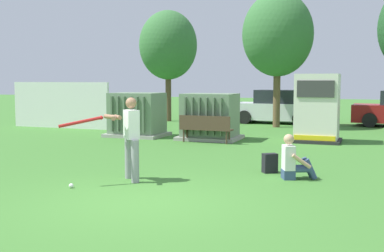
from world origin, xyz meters
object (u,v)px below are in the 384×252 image
Objects in this scene: transformer_west at (137,115)px; backpack at (270,163)px; transformer_mid_west at (210,117)px; park_bench at (205,127)px; sports_ball at (71,186)px; parked_car_leftmost at (276,108)px; generator_enclosure at (317,108)px; seated_spectator at (293,161)px; batter at (129,134)px.

transformer_west is 4.77× the size of backpack.
backpack is (6.10, -5.37, -0.57)m from transformer_west.
transformer_mid_west is at bearing 121.04° from backpack.
sports_ball is (-0.21, -7.38, -0.49)m from park_bench.
parked_car_leftmost is (-2.30, 12.61, 0.54)m from backpack.
generator_enclosure is 2.39× the size of seated_spectator.
transformer_mid_west is at bearing 89.75° from sports_ball.
sports_ball is at bearing -90.25° from transformer_mid_west.
transformer_mid_west is 0.91× the size of generator_enclosure.
generator_enclosure reaches higher than sports_ball.
seated_spectator is at bearing -41.25° from transformer_west.
park_bench is at bearing 126.69° from seated_spectator.
generator_enclosure is at bearing 92.17° from seated_spectator.
generator_enclosure is 7.13m from parked_car_leftmost.
transformer_west is 0.91× the size of generator_enclosure.
parked_car_leftmost is (1.00, 15.56, 0.71)m from sports_ball.
batter is at bearing 54.92° from sports_ball.
generator_enclosure is 6.09m from backpack.
backpack is (2.57, 1.91, -0.76)m from batter.
generator_enclosure reaches higher than seated_spectator.
sports_ball is at bearing -93.66° from parked_car_leftmost.
generator_enclosure is at bearing -68.08° from parked_car_leftmost.
transformer_west and parked_car_leftmost have the same top height.
seated_spectator is (3.90, 2.42, 0.33)m from sports_ball.
backpack is at bearing -41.34° from transformer_west.
backpack is (3.29, 2.94, 0.17)m from sports_ball.
park_bench is at bearing 88.38° from sports_ball.
generator_enclosure is at bearing 5.65° from transformer_west.
batter is 19.33× the size of sports_ball.
transformer_west is 8.94m from seated_spectator.
transformer_mid_west is at bearing -170.61° from generator_enclosure.
park_bench reaches higher than backpack.
transformer_west reaches higher than seated_spectator.
sports_ball is 4.42m from backpack.
generator_enclosure reaches higher than backpack.
transformer_west is at bearing 115.92° from batter.
parked_car_leftmost is at bearing 88.93° from batter.
batter reaches higher than sports_ball.
transformer_mid_west is 7.35m from batter.
sports_ball is at bearing -91.62° from park_bench.
sports_ball is 0.20× the size of backpack.
batter reaches higher than transformer_mid_west.
parked_car_leftmost is at bearing 86.34° from sports_ball.
sports_ball is 0.09× the size of seated_spectator.
parked_car_leftmost is at bearing 102.47° from seated_spectator.
batter is at bearing -143.35° from backpack.
generator_enclosure reaches higher than transformer_west.
transformer_west is 1.21× the size of batter.
transformer_west is 2.85m from transformer_mid_west.
seated_spectator is 0.23× the size of parked_car_leftmost.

